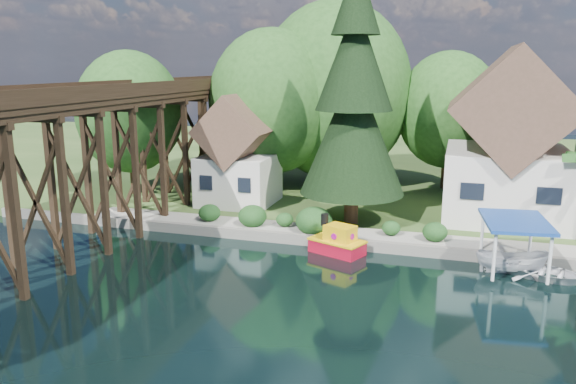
% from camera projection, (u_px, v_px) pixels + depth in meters
% --- Properties ---
extents(ground, '(140.00, 140.00, 0.00)m').
position_uv_depth(ground, '(352.00, 310.00, 24.18)').
color(ground, black).
rests_on(ground, ground).
extents(bank, '(140.00, 52.00, 0.50)m').
position_uv_depth(bank, '(415.00, 168.00, 55.82)').
color(bank, '#2D491D').
rests_on(bank, ground).
extents(seawall, '(60.00, 0.40, 0.62)m').
position_uv_depth(seawall, '(452.00, 253.00, 30.43)').
color(seawall, slate).
rests_on(seawall, ground).
extents(promenade, '(50.00, 2.60, 0.06)m').
position_uv_depth(promenade, '(490.00, 246.00, 31.02)').
color(promenade, gray).
rests_on(promenade, bank).
extents(trestle_bridge, '(4.12, 44.18, 9.30)m').
position_uv_depth(trestle_bridge, '(97.00, 153.00, 32.37)').
color(trestle_bridge, black).
rests_on(trestle_bridge, ground).
extents(house_left, '(7.64, 8.64, 11.02)m').
position_uv_depth(house_left, '(508.00, 147.00, 35.95)').
color(house_left, silver).
rests_on(house_left, bank).
extents(shed, '(5.09, 5.40, 7.85)m').
position_uv_depth(shed, '(239.00, 158.00, 39.98)').
color(shed, silver).
rests_on(shed, bank).
extents(bg_trees, '(49.90, 13.30, 10.57)m').
position_uv_depth(bg_trees, '(420.00, 106.00, 42.08)').
color(bg_trees, '#382314').
rests_on(bg_trees, bank).
extents(shrubs, '(15.76, 2.47, 1.70)m').
position_uv_depth(shrubs, '(305.00, 219.00, 33.85)').
color(shrubs, '#163A15').
rests_on(shrubs, bank).
extents(conifer, '(6.47, 6.47, 15.93)m').
position_uv_depth(conifer, '(354.00, 101.00, 33.91)').
color(conifer, '#382314').
rests_on(conifer, bank).
extents(tugboat, '(3.41, 2.67, 2.18)m').
position_uv_depth(tugboat, '(338.00, 242.00, 31.23)').
color(tugboat, '#B30B24').
rests_on(tugboat, ground).
extents(boat_white_a, '(4.49, 3.76, 0.80)m').
position_uv_depth(boat_white_a, '(547.00, 271.00, 27.65)').
color(boat_white_a, silver).
rests_on(boat_white_a, ground).
extents(boat_canopy, '(3.66, 4.68, 2.81)m').
position_uv_depth(boat_canopy, '(513.00, 251.00, 28.11)').
color(boat_canopy, silver).
rests_on(boat_canopy, ground).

